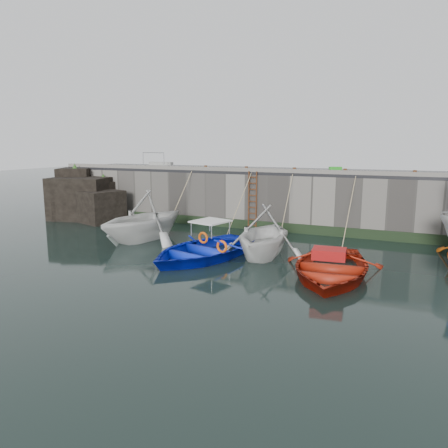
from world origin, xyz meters
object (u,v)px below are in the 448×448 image
at_px(boat_near_blacktrim, 263,255).
at_px(bollard_b, 246,169).
at_px(bollard_e, 415,173).
at_px(bollard_d, 345,171).
at_px(boat_near_blue, 203,257).
at_px(bollard_c, 294,170).
at_px(boat_near_navy, 330,276).
at_px(fish_crate, 335,169).
at_px(ladder, 252,201).
at_px(bollard_a, 206,168).
at_px(boat_near_white, 144,239).

xyz_separation_m(boat_near_blacktrim, bollard_b, (-2.92, 5.43, 3.30)).
relative_size(boat_near_blacktrim, bollard_e, 16.73).
distance_m(boat_near_blacktrim, bollard_d, 6.79).
distance_m(bollard_b, bollard_e, 8.50).
xyz_separation_m(boat_near_blue, bollard_d, (4.58, 6.75, 3.30)).
relative_size(bollard_c, bollard_e, 1.00).
distance_m(boat_near_navy, fish_crate, 9.54).
relative_size(ladder, bollard_e, 11.43).
relative_size(boat_near_blue, bollard_b, 20.34).
distance_m(ladder, boat_near_blacktrim, 5.86).
height_order(boat_near_blacktrim, boat_near_navy, boat_near_blacktrim).
height_order(ladder, boat_near_navy, ladder).
height_order(boat_near_blacktrim, bollard_c, bollard_c).
bearing_deg(bollard_c, bollard_b, 180.00).
bearing_deg(bollard_e, bollard_a, 180.00).
bearing_deg(bollard_c, fish_crate, 41.80).
height_order(ladder, bollard_b, bollard_b).
xyz_separation_m(boat_near_blacktrim, bollard_c, (-0.22, 5.43, 3.30)).
xyz_separation_m(bollard_b, bollard_e, (8.50, 0.00, 0.00)).
distance_m(ladder, boat_near_white, 6.25).
bearing_deg(bollard_e, bollard_b, 180.00).
bearing_deg(boat_near_white, bollard_e, 32.90).
relative_size(boat_near_navy, bollard_b, 19.72).
bearing_deg(bollard_e, ladder, -177.60).
relative_size(boat_near_blacktrim, bollard_d, 16.73).
relative_size(boat_near_blue, boat_near_blacktrim, 1.22).
distance_m(boat_near_white, bollard_e, 13.37).
height_order(bollard_b, bollard_d, same).
bearing_deg(bollard_d, boat_near_blue, -124.20).
bearing_deg(bollard_c, boat_near_white, -142.09).
bearing_deg(boat_near_blue, boat_near_navy, 9.19).
bearing_deg(boat_near_white, bollard_b, 64.94).
xyz_separation_m(ladder, bollard_e, (8.00, 0.34, 1.71)).
relative_size(boat_near_blue, bollard_d, 20.34).
bearing_deg(bollard_a, bollard_e, 0.00).
height_order(boat_near_blue, bollard_c, bollard_c).
relative_size(ladder, boat_near_navy, 0.58).
bearing_deg(bollard_a, bollard_b, 0.00).
bearing_deg(bollard_c, bollard_d, 0.00).
xyz_separation_m(boat_near_navy, bollard_a, (-8.55, 7.19, 3.30)).
relative_size(boat_near_blacktrim, bollard_b, 16.73).
bearing_deg(boat_near_blacktrim, boat_near_white, 170.02).
bearing_deg(boat_near_blacktrim, bollard_c, 87.51).
bearing_deg(bollard_d, boat_near_blacktrim, -113.70).
relative_size(ladder, fish_crate, 4.89).
xyz_separation_m(boat_near_white, bollard_d, (8.82, 4.84, 3.30)).
height_order(boat_near_white, boat_near_navy, boat_near_white).
xyz_separation_m(bollard_d, bollard_e, (3.20, 0.00, 0.00)).
height_order(boat_near_white, bollard_a, bollard_a).
height_order(ladder, bollard_e, bollard_e).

